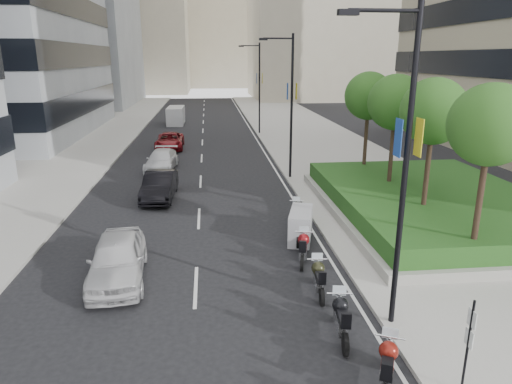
{
  "coord_description": "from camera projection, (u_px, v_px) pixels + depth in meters",
  "views": [
    {
      "loc": [
        -0.9,
        -10.35,
        7.62
      ],
      "look_at": [
        1.08,
        8.52,
        2.0
      ],
      "focal_mm": 32.0,
      "sensor_mm": 36.0,
      "label": 1
    }
  ],
  "objects": [
    {
      "name": "hedge",
      "position": [
        433.0,
        199.0,
        22.39
      ],
      "size": [
        9.4,
        13.4,
        0.8
      ],
      "primitive_type": "cube",
      "color": "#15491A",
      "rests_on": "planter"
    },
    {
      "name": "car_b",
      "position": [
        160.0,
        186.0,
        25.4
      ],
      "size": [
        1.82,
        4.63,
        1.5
      ],
      "primitive_type": "imported",
      "rotation": [
        0.0,
        0.0,
        -0.05
      ],
      "color": "black",
      "rests_on": "ground"
    },
    {
      "name": "motorcycle_2",
      "position": [
        341.0,
        318.0,
        12.81
      ],
      "size": [
        0.74,
        2.2,
        1.1
      ],
      "rotation": [
        0.0,
        0.0,
        1.44
      ],
      "color": "black",
      "rests_on": "ground"
    },
    {
      "name": "motorcycle_3",
      "position": [
        319.0,
        278.0,
        15.19
      ],
      "size": [
        0.7,
        2.09,
        1.04
      ],
      "rotation": [
        0.0,
        0.0,
        1.47
      ],
      "color": "black",
      "rests_on": "ground"
    },
    {
      "name": "lamp_post_1",
      "position": [
        289.0,
        100.0,
        28.27
      ],
      "size": [
        2.34,
        0.45,
        9.0
      ],
      "color": "black",
      "rests_on": "ground"
    },
    {
      "name": "delivery_van",
      "position": [
        176.0,
        116.0,
        53.57
      ],
      "size": [
        1.94,
        4.82,
        2.01
      ],
      "rotation": [
        0.0,
        0.0,
        -0.03
      ],
      "color": "silver",
      "rests_on": "ground"
    },
    {
      "name": "tree_2",
      "position": [
        396.0,
        103.0,
        22.88
      ],
      "size": [
        2.8,
        2.8,
        6.3
      ],
      "color": "#332319",
      "rests_on": "planter"
    },
    {
      "name": "building_grey_far",
      "position": [
        58.0,
        9.0,
        72.22
      ],
      "size": [
        22.0,
        26.0,
        30.0
      ],
      "primitive_type": "cube",
      "color": "gray",
      "rests_on": "ground"
    },
    {
      "name": "tree_3",
      "position": [
        369.0,
        96.0,
        26.69
      ],
      "size": [
        2.8,
        2.8,
        6.3
      ],
      "color": "#332319",
      "rests_on": "planter"
    },
    {
      "name": "car_c",
      "position": [
        162.0,
        160.0,
        31.95
      ],
      "size": [
        2.29,
        4.84,
        1.36
      ],
      "primitive_type": "imported",
      "rotation": [
        0.0,
        0.0,
        -0.08
      ],
      "color": "silver",
      "rests_on": "ground"
    },
    {
      "name": "sidewalk_right",
      "position": [
        318.0,
        143.0,
        41.61
      ],
      "size": [
        10.0,
        100.0,
        0.15
      ],
      "primitive_type": "cube",
      "color": "#9E9B93",
      "rests_on": "ground"
    },
    {
      "name": "lamp_post_0",
      "position": [
        401.0,
        158.0,
        12.05
      ],
      "size": [
        2.34,
        0.45,
        9.0
      ],
      "color": "black",
      "rests_on": "ground"
    },
    {
      "name": "ground",
      "position": [
        249.0,
        356.0,
        12.13
      ],
      "size": [
        160.0,
        160.0,
        0.0
      ],
      "primitive_type": "plane",
      "color": "black",
      "rests_on": "ground"
    },
    {
      "name": "tree_0",
      "position": [
        490.0,
        126.0,
        15.25
      ],
      "size": [
        2.8,
        2.8,
        6.3
      ],
      "color": "#332319",
      "rests_on": "planter"
    },
    {
      "name": "car_a",
      "position": [
        117.0,
        259.0,
        16.07
      ],
      "size": [
        2.26,
        4.81,
        1.59
      ],
      "primitive_type": "imported",
      "rotation": [
        0.0,
        0.0,
        0.08
      ],
      "color": "silver",
      "rests_on": "ground"
    },
    {
      "name": "car_d",
      "position": [
        170.0,
        141.0,
        39.28
      ],
      "size": [
        2.3,
        4.97,
        1.38
      ],
      "primitive_type": "imported",
      "rotation": [
        0.0,
        0.0,
        0.0
      ],
      "color": "maroon",
      "rests_on": "ground"
    },
    {
      "name": "parking_sign",
      "position": [
        468.0,
        342.0,
        10.29
      ],
      "size": [
        0.06,
        0.32,
        2.5
      ],
      "color": "black",
      "rests_on": "ground"
    },
    {
      "name": "building_cream_centre",
      "position": [
        216.0,
        13.0,
        121.36
      ],
      "size": [
        30.0,
        24.0,
        38.0
      ],
      "primitive_type": "cube",
      "color": "#B7AD93",
      "rests_on": "ground"
    },
    {
      "name": "motorcycle_1",
      "position": [
        387.0,
        366.0,
        10.83
      ],
      "size": [
        1.08,
        2.03,
        1.08
      ],
      "rotation": [
        0.0,
        0.0,
        1.14
      ],
      "color": "black",
      "rests_on": "ground"
    },
    {
      "name": "lane_edge",
      "position": [
        260.0,
        145.0,
        41.1
      ],
      "size": [
        0.12,
        100.0,
        0.01
      ],
      "primitive_type": "cube",
      "color": "silver",
      "rests_on": "ground"
    },
    {
      "name": "planter",
      "position": [
        432.0,
        210.0,
        22.56
      ],
      "size": [
        10.0,
        14.0,
        0.4
      ],
      "primitive_type": "cube",
      "color": "gray",
      "rests_on": "sidewalk_right"
    },
    {
      "name": "motorcycle_5",
      "position": [
        301.0,
        226.0,
        19.59
      ],
      "size": [
        1.46,
        2.38,
        1.35
      ],
      "rotation": [
        0.0,
        0.0,
        1.3
      ],
      "color": "black",
      "rests_on": "ground"
    },
    {
      "name": "motorcycle_4",
      "position": [
        303.0,
        248.0,
        17.56
      ],
      "size": [
        0.8,
        2.1,
        1.06
      ],
      "rotation": [
        0.0,
        0.0,
        1.32
      ],
      "color": "black",
      "rests_on": "ground"
    },
    {
      "name": "tree_1",
      "position": [
        434.0,
        112.0,
        19.06
      ],
      "size": [
        2.8,
        2.8,
        6.3
      ],
      "color": "#332319",
      "rests_on": "planter"
    },
    {
      "name": "lane_centre",
      "position": [
        202.0,
        146.0,
        40.58
      ],
      "size": [
        0.12,
        100.0,
        0.01
      ],
      "primitive_type": "cube",
      "color": "silver",
      "rests_on": "ground"
    },
    {
      "name": "sidewalk_left",
      "position": [
        80.0,
        148.0,
        39.51
      ],
      "size": [
        8.0,
        100.0,
        0.15
      ],
      "primitive_type": "cube",
      "color": "#9E9B93",
      "rests_on": "ground"
    },
    {
      "name": "motorcycle_6",
      "position": [
        296.0,
        212.0,
        21.7
      ],
      "size": [
        0.67,
        1.96,
        0.99
      ],
      "rotation": [
        0.0,
        0.0,
        1.37
      ],
      "color": "black",
      "rests_on": "ground"
    },
    {
      "name": "building_cream_right",
      "position": [
        327.0,
        0.0,
        85.5
      ],
      "size": [
        28.0,
        24.0,
        36.0
      ],
      "primitive_type": "cube",
      "color": "#B7AD93",
      "rests_on": "ground"
    },
    {
      "name": "building_cream_left",
      "position": [
        127.0,
        13.0,
        100.86
      ],
      "size": [
        26.0,
        24.0,
        34.0
      ],
      "primitive_type": "cube",
      "color": "#B7AD93",
      "rests_on": "ground"
    },
    {
      "name": "lamp_post_2",
      "position": [
        258.0,
        84.0,
        45.43
      ],
      "size": [
        2.34,
        0.45,
        9.0
      ],
      "color": "black",
      "rests_on": "ground"
    }
  ]
}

